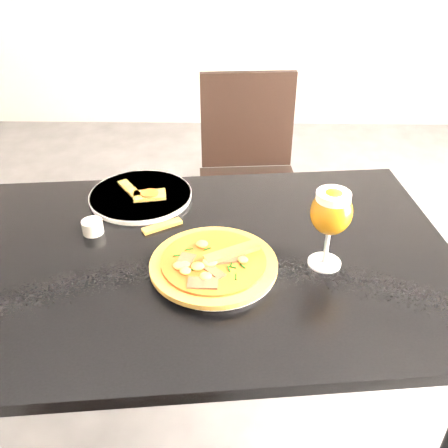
{
  "coord_description": "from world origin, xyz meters",
  "views": [
    {
      "loc": [
        -0.11,
        -0.65,
        1.47
      ],
      "look_at": [
        -0.13,
        0.32,
        0.83
      ],
      "focal_mm": 40.0,
      "sensor_mm": 36.0,
      "label": 1
    }
  ],
  "objects_px": {
    "dining_table": "(207,283)",
    "pizza": "(214,263)",
    "chair_far": "(249,175)",
    "beer_glass": "(331,213)"
  },
  "relations": [
    {
      "from": "beer_glass",
      "to": "chair_far",
      "type": "bearing_deg",
      "value": 98.99
    },
    {
      "from": "dining_table",
      "to": "pizza",
      "type": "relative_size",
      "value": 4.37
    },
    {
      "from": "dining_table",
      "to": "beer_glass",
      "type": "height_order",
      "value": "beer_glass"
    },
    {
      "from": "pizza",
      "to": "beer_glass",
      "type": "height_order",
      "value": "beer_glass"
    },
    {
      "from": "dining_table",
      "to": "beer_glass",
      "type": "distance_m",
      "value": 0.36
    },
    {
      "from": "dining_table",
      "to": "chair_far",
      "type": "height_order",
      "value": "chair_far"
    },
    {
      "from": "dining_table",
      "to": "pizza",
      "type": "distance_m",
      "value": 0.13
    },
    {
      "from": "dining_table",
      "to": "chair_far",
      "type": "xyz_separation_m",
      "value": [
        0.13,
        0.9,
        -0.17
      ]
    },
    {
      "from": "chair_far",
      "to": "beer_glass",
      "type": "distance_m",
      "value": 1.03
    },
    {
      "from": "dining_table",
      "to": "beer_glass",
      "type": "relative_size",
      "value": 6.5
    }
  ]
}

